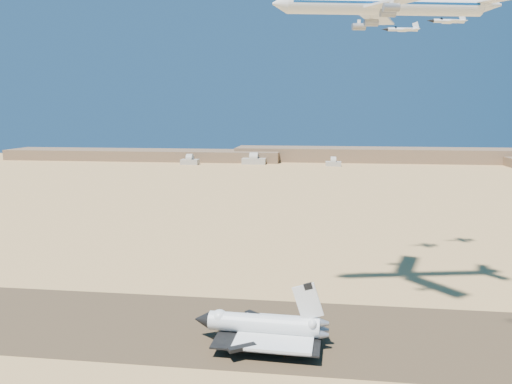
# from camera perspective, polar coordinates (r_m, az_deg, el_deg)

# --- Properties ---
(ground) EXTENTS (1200.00, 1200.00, 0.00)m
(ground) POSITION_cam_1_polar(r_m,az_deg,el_deg) (160.52, -2.27, -15.42)
(ground) COLOR tan
(ground) RESTS_ON ground
(runway) EXTENTS (600.00, 50.00, 0.06)m
(runway) POSITION_cam_1_polar(r_m,az_deg,el_deg) (160.51, -2.27, -15.41)
(runway) COLOR #4F3E27
(runway) RESTS_ON ground
(ridgeline) EXTENTS (960.00, 90.00, 18.00)m
(ridgeline) POSITION_cam_1_polar(r_m,az_deg,el_deg) (674.85, 10.89, 4.03)
(ridgeline) COLOR brown
(ridgeline) RESTS_ON ground
(hangars) EXTENTS (200.50, 29.50, 30.00)m
(hangars) POSITION_cam_1_polar(r_m,az_deg,el_deg) (631.56, -0.67, 3.59)
(hangars) COLOR #A39F91
(hangars) RESTS_ON ground
(shuttle) EXTENTS (39.46, 25.09, 19.44)m
(shuttle) POSITION_cam_1_polar(r_m,az_deg,el_deg) (149.79, 0.76, -15.10)
(shuttle) COLOR silver
(shuttle) RESTS_ON runway
(carrier_747) EXTENTS (71.48, 54.09, 17.75)m
(carrier_747) POSITION_cam_1_polar(r_m,az_deg,el_deg) (165.23, 13.81, 20.02)
(carrier_747) COLOR white
(crew_a) EXTENTS (0.54, 0.74, 1.86)m
(crew_a) POSITION_cam_1_polar(r_m,az_deg,el_deg) (144.39, 3.26, -17.96)
(crew_a) COLOR #C43F0B
(crew_a) RESTS_ON runway
(crew_b) EXTENTS (0.84, 0.90, 1.63)m
(crew_b) POSITION_cam_1_polar(r_m,az_deg,el_deg) (145.91, 3.46, -17.71)
(crew_b) COLOR #C43F0B
(crew_b) RESTS_ON runway
(crew_c) EXTENTS (1.05, 0.86, 1.59)m
(crew_c) POSITION_cam_1_polar(r_m,az_deg,el_deg) (144.93, 3.65, -17.92)
(crew_c) COLOR #C43F0B
(crew_c) RESTS_ON runway
(chase_jet_e) EXTENTS (15.00, 8.44, 3.77)m
(chase_jet_e) POSITION_cam_1_polar(r_m,az_deg,el_deg) (213.53, 16.34, 17.41)
(chase_jet_e) COLOR white
(chase_jet_f) EXTENTS (16.41, 9.47, 4.17)m
(chase_jet_f) POSITION_cam_1_polar(r_m,az_deg,el_deg) (228.50, 21.08, 17.78)
(chase_jet_f) COLOR white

